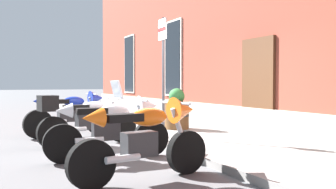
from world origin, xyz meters
TOP-DOWN VIEW (x-y plane):
  - ground_plane at (0.00, 0.00)m, footprint 140.00×140.00m
  - sidewalk at (0.00, 1.29)m, footprint 32.43×2.57m
  - motorcycle_blue_sport at (-2.22, -1.19)m, footprint 0.64×2.13m
  - motorcycle_silver_touring at (-0.68, -1.26)m, footprint 0.75×2.10m
  - motorcycle_white_sport at (0.83, -1.10)m, footprint 0.62×2.11m
  - motorcycle_orange_sport at (2.33, -1.10)m, footprint 0.65×2.02m
  - parking_sign at (-0.37, 0.34)m, footprint 0.36×0.07m
  - barrel_planter at (-1.57, 1.26)m, footprint 0.64×0.64m

SIDE VIEW (x-z plane):
  - ground_plane at x=0.00m, z-range 0.00..0.00m
  - sidewalk at x=0.00m, z-range 0.00..0.12m
  - barrel_planter at x=-1.57m, z-range 0.04..1.06m
  - motorcycle_silver_touring at x=-0.68m, z-range -0.11..1.21m
  - motorcycle_white_sport at x=0.83m, z-range 0.05..1.10m
  - motorcycle_blue_sport at x=-2.22m, z-range 0.04..1.12m
  - motorcycle_orange_sport at x=2.33m, z-range 0.05..1.12m
  - parking_sign at x=-0.37m, z-range 0.48..3.01m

